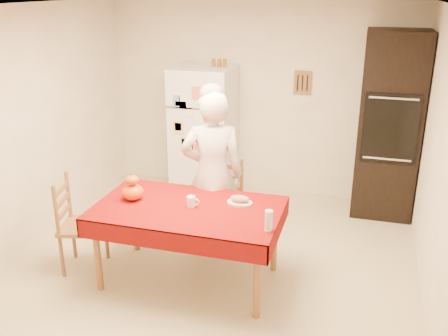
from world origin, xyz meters
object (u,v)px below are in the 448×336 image
at_px(chair_far, 222,198).
at_px(dining_table, 188,214).
at_px(pumpkin_lower, 133,192).
at_px(oven_cabinet, 389,126).
at_px(seated_woman, 212,175).
at_px(coffee_mug, 191,202).
at_px(refrigerator, 204,133).
at_px(chair_left, 75,221).
at_px(bread_plate, 240,203).
at_px(wine_glass, 269,220).

bearing_deg(chair_far, dining_table, -83.31).
bearing_deg(dining_table, pumpkin_lower, 178.09).
xyz_separation_m(oven_cabinet, seated_woman, (-1.70, -1.53, -0.23)).
xyz_separation_m(coffee_mug, pumpkin_lower, (-0.58, 0.00, 0.03)).
bearing_deg(oven_cabinet, pumpkin_lower, -137.97).
bearing_deg(refrigerator, chair_left, -105.89).
bearing_deg(pumpkin_lower, bread_plate, 10.73).
relative_size(chair_left, pumpkin_lower, 4.70).
bearing_deg(seated_woman, dining_table, 67.79).
bearing_deg(bread_plate, chair_left, -169.26).
relative_size(dining_table, chair_far, 1.79).
xyz_separation_m(chair_left, wine_glass, (1.93, -0.15, 0.34)).
bearing_deg(oven_cabinet, dining_table, -129.90).
bearing_deg(chair_left, oven_cabinet, -67.13).
distance_m(oven_cabinet, dining_table, 2.77).
relative_size(refrigerator, seated_woman, 0.98).
distance_m(chair_left, bread_plate, 1.62).
bearing_deg(refrigerator, dining_table, -75.70).
xyz_separation_m(oven_cabinet, chair_left, (-2.89, -2.19, -0.59)).
bearing_deg(refrigerator, coffee_mug, -74.88).
bearing_deg(seated_woman, chair_far, -111.69).
bearing_deg(wine_glass, coffee_mug, 161.36).
bearing_deg(coffee_mug, refrigerator, 105.12).
xyz_separation_m(dining_table, pumpkin_lower, (-0.55, 0.02, 0.15)).
distance_m(oven_cabinet, seated_woman, 2.30).
bearing_deg(dining_table, chair_left, -175.36).
distance_m(dining_table, wine_glass, 0.84).
height_order(oven_cabinet, wine_glass, oven_cabinet).
bearing_deg(dining_table, coffee_mug, 34.97).
height_order(chair_left, seated_woman, seated_woman).
height_order(dining_table, coffee_mug, coffee_mug).
xyz_separation_m(pumpkin_lower, bread_plate, (0.99, 0.19, -0.07)).
height_order(chair_far, chair_left, same).
bearing_deg(seated_woman, pumpkin_lower, 25.59).
height_order(refrigerator, seated_woman, seated_woman).
height_order(refrigerator, pumpkin_lower, refrigerator).
bearing_deg(seated_woman, oven_cabinet, -154.72).
height_order(chair_left, bread_plate, chair_left).
distance_m(seated_woman, wine_glass, 1.10).
bearing_deg(chair_left, wine_glass, -108.72).
xyz_separation_m(chair_far, coffee_mug, (-0.05, -0.81, 0.30)).
height_order(refrigerator, chair_far, refrigerator).
xyz_separation_m(oven_cabinet, pumpkin_lower, (-2.31, -2.08, -0.26)).
xyz_separation_m(chair_left, coffee_mug, (1.16, 0.11, 0.30)).
distance_m(refrigerator, wine_glass, 2.65).
xyz_separation_m(refrigerator, seated_woman, (0.58, -1.48, 0.02)).
xyz_separation_m(chair_far, wine_glass, (0.72, -1.07, 0.34)).
relative_size(chair_far, seated_woman, 0.55).
distance_m(chair_far, chair_left, 1.52).
distance_m(refrigerator, pumpkin_lower, 2.04).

